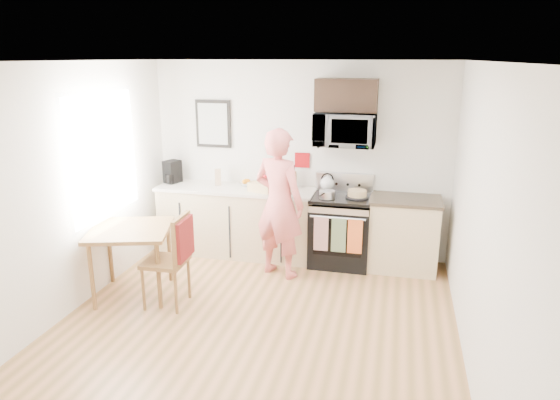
% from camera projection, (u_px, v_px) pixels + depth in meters
% --- Properties ---
extents(floor, '(4.60, 4.60, 0.00)m').
position_uv_depth(floor, '(251.00, 334.00, 4.93)').
color(floor, olive).
rests_on(floor, ground).
extents(back_wall, '(4.00, 0.04, 2.60)m').
position_uv_depth(back_wall, '(299.00, 160.00, 6.72)').
color(back_wall, white).
rests_on(back_wall, floor).
extents(front_wall, '(4.00, 0.04, 2.60)m').
position_uv_depth(front_wall, '(109.00, 342.00, 2.42)').
color(front_wall, white).
rests_on(front_wall, floor).
extents(left_wall, '(0.04, 4.60, 2.60)m').
position_uv_depth(left_wall, '(59.00, 195.00, 5.02)').
color(left_wall, white).
rests_on(left_wall, floor).
extents(right_wall, '(0.04, 4.60, 2.60)m').
position_uv_depth(right_wall, '(480.00, 225.00, 4.12)').
color(right_wall, white).
rests_on(right_wall, floor).
extents(ceiling, '(4.00, 4.60, 0.04)m').
position_uv_depth(ceiling, '(246.00, 61.00, 4.21)').
color(ceiling, white).
rests_on(ceiling, back_wall).
extents(window, '(0.06, 1.40, 1.50)m').
position_uv_depth(window, '(104.00, 156.00, 5.69)').
color(window, silver).
rests_on(window, left_wall).
extents(cabinet_left, '(2.10, 0.60, 0.90)m').
position_uv_depth(cabinet_left, '(237.00, 222.00, 6.85)').
color(cabinet_left, tan).
rests_on(cabinet_left, floor).
extents(countertop_left, '(2.14, 0.64, 0.04)m').
position_uv_depth(countertop_left, '(236.00, 189.00, 6.72)').
color(countertop_left, white).
rests_on(countertop_left, cabinet_left).
extents(cabinet_right, '(0.84, 0.60, 0.90)m').
position_uv_depth(cabinet_right, '(403.00, 235.00, 6.35)').
color(cabinet_right, tan).
rests_on(cabinet_right, floor).
extents(countertop_right, '(0.88, 0.64, 0.04)m').
position_uv_depth(countertop_right, '(406.00, 200.00, 6.22)').
color(countertop_right, black).
rests_on(countertop_right, cabinet_right).
extents(range, '(0.76, 0.70, 1.16)m').
position_uv_depth(range, '(340.00, 232.00, 6.51)').
color(range, black).
rests_on(range, floor).
extents(microwave, '(0.76, 0.51, 0.42)m').
position_uv_depth(microwave, '(345.00, 129.00, 6.24)').
color(microwave, silver).
rests_on(microwave, back_wall).
extents(upper_cabinet, '(0.76, 0.35, 0.40)m').
position_uv_depth(upper_cabinet, '(347.00, 95.00, 6.17)').
color(upper_cabinet, black).
rests_on(upper_cabinet, back_wall).
extents(wall_art, '(0.50, 0.04, 0.65)m').
position_uv_depth(wall_art, '(213.00, 124.00, 6.84)').
color(wall_art, black).
rests_on(wall_art, back_wall).
extents(wall_trivet, '(0.20, 0.02, 0.20)m').
position_uv_depth(wall_trivet, '(302.00, 160.00, 6.69)').
color(wall_trivet, '#A50E13').
rests_on(wall_trivet, back_wall).
extents(person, '(0.79, 0.65, 1.85)m').
position_uv_depth(person, '(279.00, 204.00, 6.04)').
color(person, '#CB373B').
rests_on(person, floor).
extents(dining_table, '(0.92, 0.92, 0.80)m').
position_uv_depth(dining_table, '(131.00, 236.00, 5.57)').
color(dining_table, brown).
rests_on(dining_table, floor).
extents(chair, '(0.50, 0.45, 1.04)m').
position_uv_depth(chair, '(177.00, 249.00, 5.32)').
color(chair, brown).
rests_on(chair, floor).
extents(knife_block, '(0.13, 0.16, 0.21)m').
position_uv_depth(knife_block, '(293.00, 180.00, 6.68)').
color(knife_block, brown).
rests_on(knife_block, countertop_left).
extents(utensil_crock, '(0.12, 0.12, 0.37)m').
position_uv_depth(utensil_crock, '(267.00, 175.00, 6.80)').
color(utensil_crock, '#A50E13').
rests_on(utensil_crock, countertop_left).
extents(fruit_bowl, '(0.24, 0.24, 0.09)m').
position_uv_depth(fruit_bowl, '(246.00, 183.00, 6.80)').
color(fruit_bowl, white).
rests_on(fruit_bowl, countertop_left).
extents(milk_carton, '(0.11, 0.11, 0.22)m').
position_uv_depth(milk_carton, '(218.00, 177.00, 6.82)').
color(milk_carton, tan).
rests_on(milk_carton, countertop_left).
extents(coffee_maker, '(0.24, 0.29, 0.31)m').
position_uv_depth(coffee_maker, '(172.00, 172.00, 6.94)').
color(coffee_maker, black).
rests_on(coffee_maker, countertop_left).
extents(bread_bag, '(0.36, 0.25, 0.12)m').
position_uv_depth(bread_bag, '(261.00, 187.00, 6.49)').
color(bread_bag, tan).
rests_on(bread_bag, countertop_left).
extents(cake, '(0.29, 0.29, 0.10)m').
position_uv_depth(cake, '(357.00, 194.00, 6.29)').
color(cake, black).
rests_on(cake, range).
extents(kettle, '(0.19, 0.19, 0.24)m').
position_uv_depth(kettle, '(327.00, 183.00, 6.61)').
color(kettle, white).
rests_on(kettle, range).
extents(pot, '(0.20, 0.33, 0.10)m').
position_uv_depth(pot, '(327.00, 194.00, 6.25)').
color(pot, silver).
rests_on(pot, range).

